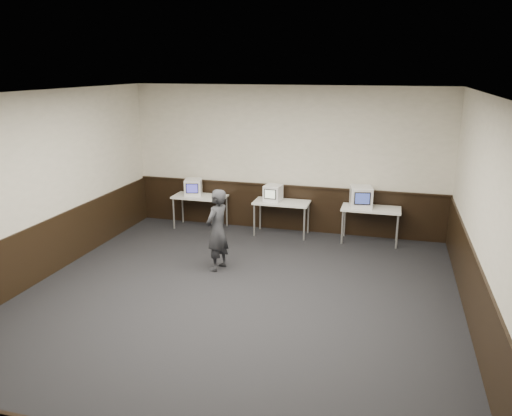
{
  "coord_description": "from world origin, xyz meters",
  "views": [
    {
      "loc": [
        2.24,
        -6.61,
        3.57
      ],
      "look_at": [
        -0.03,
        1.6,
        1.15
      ],
      "focal_mm": 35.0,
      "sensor_mm": 36.0,
      "label": 1
    }
  ],
  "objects": [
    {
      "name": "emac_left",
      "position": [
        -2.06,
        3.61,
        0.94
      ],
      "size": [
        0.46,
        0.48,
        0.37
      ],
      "rotation": [
        0.0,
        0.0,
        0.27
      ],
      "color": "white",
      "rests_on": "desk_left"
    },
    {
      "name": "wainscot_right",
      "position": [
        3.48,
        0.0,
        0.5
      ],
      "size": [
        0.04,
        7.98,
        1.0
      ],
      "primitive_type": "cube",
      "color": "black",
      "rests_on": "right_wall"
    },
    {
      "name": "desk_left",
      "position": [
        -1.9,
        3.6,
        0.68
      ],
      "size": [
        1.2,
        0.6,
        0.75
      ],
      "color": "silver",
      "rests_on": "ground"
    },
    {
      "name": "back_wall",
      "position": [
        0.0,
        4.0,
        1.6
      ],
      "size": [
        7.0,
        0.0,
        7.0
      ],
      "primitive_type": "plane",
      "rotation": [
        1.57,
        0.0,
        0.0
      ],
      "color": "beige",
      "rests_on": "ground"
    },
    {
      "name": "person",
      "position": [
        -0.69,
        1.38,
        0.75
      ],
      "size": [
        0.49,
        0.62,
        1.5
      ],
      "primitive_type": "imported",
      "rotation": [
        0.0,
        0.0,
        -1.85
      ],
      "color": "#26262B",
      "rests_on": "ground"
    },
    {
      "name": "wainscot_back",
      "position": [
        0.0,
        3.98,
        0.5
      ],
      "size": [
        6.98,
        0.04,
        1.0
      ],
      "primitive_type": "cube",
      "color": "black",
      "rests_on": "back_wall"
    },
    {
      "name": "desk_center",
      "position": [
        0.0,
        3.6,
        0.68
      ],
      "size": [
        1.2,
        0.6,
        0.75
      ],
      "color": "silver",
      "rests_on": "ground"
    },
    {
      "name": "floor",
      "position": [
        0.0,
        0.0,
        0.0
      ],
      "size": [
        8.0,
        8.0,
        0.0
      ],
      "primitive_type": "plane",
      "color": "black",
      "rests_on": "ground"
    },
    {
      "name": "emac_right",
      "position": [
        1.68,
        3.61,
        0.97
      ],
      "size": [
        0.51,
        0.53,
        0.44
      ],
      "rotation": [
        0.0,
        0.0,
        0.18
      ],
      "color": "white",
      "rests_on": "desk_right"
    },
    {
      "name": "emac_center",
      "position": [
        -0.2,
        3.6,
        0.93
      ],
      "size": [
        0.39,
        0.41,
        0.35
      ],
      "rotation": [
        0.0,
        0.0,
        -0.11
      ],
      "color": "white",
      "rests_on": "desk_center"
    },
    {
      "name": "front_wall",
      "position": [
        0.0,
        -4.0,
        1.6
      ],
      "size": [
        7.0,
        0.0,
        7.0
      ],
      "primitive_type": "plane",
      "rotation": [
        -1.57,
        0.0,
        0.0
      ],
      "color": "beige",
      "rests_on": "ground"
    },
    {
      "name": "right_wall",
      "position": [
        3.5,
        0.0,
        1.6
      ],
      "size": [
        0.0,
        8.0,
        8.0
      ],
      "primitive_type": "plane",
      "rotation": [
        1.57,
        0.0,
        -1.57
      ],
      "color": "beige",
      "rests_on": "ground"
    },
    {
      "name": "wainscot_left",
      "position": [
        -3.48,
        0.0,
        0.5
      ],
      "size": [
        0.04,
        7.98,
        1.0
      ],
      "primitive_type": "cube",
      "color": "black",
      "rests_on": "left_wall"
    },
    {
      "name": "desk_right",
      "position": [
        1.9,
        3.6,
        0.68
      ],
      "size": [
        1.2,
        0.6,
        0.75
      ],
      "color": "silver",
      "rests_on": "ground"
    },
    {
      "name": "wainscot_rail",
      "position": [
        0.0,
        3.96,
        1.02
      ],
      "size": [
        6.98,
        0.06,
        0.04
      ],
      "primitive_type": "cube",
      "color": "black",
      "rests_on": "wainscot_back"
    },
    {
      "name": "ceiling",
      "position": [
        0.0,
        0.0,
        3.2
      ],
      "size": [
        8.0,
        8.0,
        0.0
      ],
      "primitive_type": "plane",
      "rotation": [
        3.14,
        0.0,
        0.0
      ],
      "color": "white",
      "rests_on": "back_wall"
    },
    {
      "name": "left_wall",
      "position": [
        -3.5,
        0.0,
        1.6
      ],
      "size": [
        0.0,
        8.0,
        8.0
      ],
      "primitive_type": "plane",
      "rotation": [
        1.57,
        0.0,
        1.57
      ],
      "color": "beige",
      "rests_on": "ground"
    }
  ]
}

